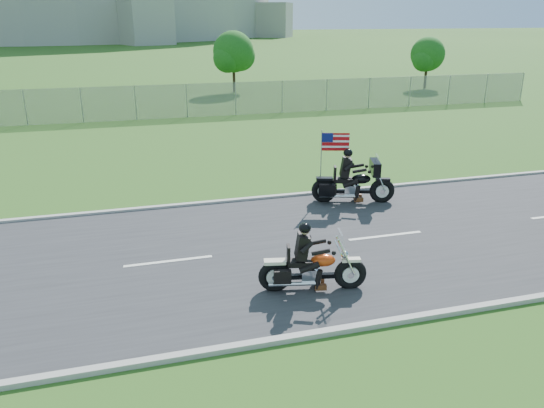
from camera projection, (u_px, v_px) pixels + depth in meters
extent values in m
plane|color=#2A4F18|center=(246.00, 254.00, 13.82)|extent=(420.00, 420.00, 0.00)
cube|color=#28282B|center=(246.00, 253.00, 13.81)|extent=(120.00, 8.00, 0.04)
cube|color=#9E9B93|center=(218.00, 202.00, 17.47)|extent=(120.00, 0.18, 0.12)
cube|color=#9E9B93|center=(294.00, 338.00, 10.13)|extent=(120.00, 0.18, 0.12)
cube|color=gray|center=(82.00, 105.00, 30.33)|extent=(60.00, 0.03, 2.00)
cylinder|color=#A3A099|center=(53.00, 0.00, 159.41)|extent=(130.00, 130.00, 20.00)
cylinder|color=#382316|center=(234.00, 76.00, 42.12)|extent=(0.22, 0.22, 2.52)
sphere|color=#1A5015|center=(233.00, 52.00, 41.48)|extent=(3.20, 3.20, 3.20)
sphere|color=#1A5015|center=(240.00, 56.00, 42.20)|extent=(2.40, 2.40, 2.40)
sphere|color=#1A5015|center=(227.00, 58.00, 41.12)|extent=(2.24, 2.24, 2.24)
cylinder|color=#382316|center=(426.00, 75.00, 44.43)|extent=(0.22, 0.22, 2.24)
sphere|color=#1A5015|center=(428.00, 54.00, 43.87)|extent=(2.80, 2.80, 2.80)
sphere|color=#1A5015|center=(431.00, 58.00, 44.50)|extent=(2.10, 2.10, 2.10)
sphere|color=#1A5015|center=(424.00, 60.00, 43.56)|extent=(1.96, 1.96, 1.96)
torus|color=black|center=(350.00, 274.00, 11.91)|extent=(0.76, 0.33, 0.74)
torus|color=black|center=(275.00, 276.00, 11.80)|extent=(0.76, 0.33, 0.74)
ellipsoid|color=red|center=(323.00, 260.00, 11.75)|extent=(0.62, 0.43, 0.28)
cube|color=black|center=(300.00, 263.00, 11.73)|extent=(0.60, 0.41, 0.12)
cube|color=black|center=(302.00, 246.00, 11.60)|extent=(0.32, 0.44, 0.55)
sphere|color=black|center=(305.00, 228.00, 11.46)|extent=(0.32, 0.32, 0.27)
cube|color=silver|center=(342.00, 240.00, 11.62)|extent=(0.13, 0.46, 0.40)
torus|color=black|center=(382.00, 191.00, 17.41)|extent=(0.85, 0.43, 0.83)
torus|color=black|center=(324.00, 190.00, 17.44)|extent=(0.85, 0.43, 0.83)
ellipsoid|color=black|center=(361.00, 179.00, 17.29)|extent=(0.70, 0.53, 0.31)
cube|color=black|center=(343.00, 180.00, 17.31)|extent=(0.69, 0.50, 0.13)
cube|color=black|center=(346.00, 167.00, 17.16)|extent=(0.39, 0.51, 0.62)
sphere|color=black|center=(348.00, 153.00, 17.00)|extent=(0.38, 0.38, 0.30)
cube|color=black|center=(375.00, 167.00, 17.15)|extent=(0.50, 0.93, 0.45)
cube|color=#B70C11|center=(335.00, 142.00, 17.12)|extent=(0.87, 0.28, 0.58)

